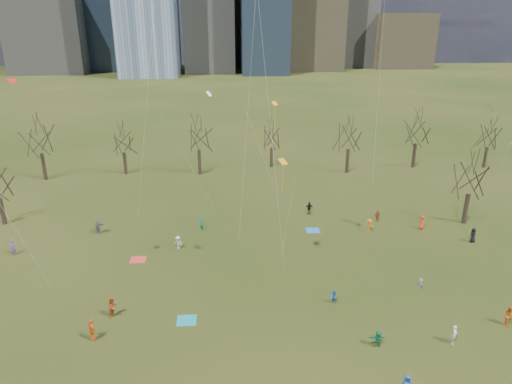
{
  "coord_description": "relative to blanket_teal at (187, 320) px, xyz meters",
  "views": [
    {
      "loc": [
        -3.29,
        -31.01,
        22.98
      ],
      "look_at": [
        0.0,
        12.0,
        7.0
      ],
      "focal_mm": 32.0,
      "sensor_mm": 36.0,
      "label": 1
    }
  ],
  "objects": [
    {
      "name": "ground",
      "position": [
        6.58,
        -0.85,
        -0.01
      ],
      "size": [
        500.0,
        500.0,
        0.0
      ],
      "primitive_type": "plane",
      "color": "black",
      "rests_on": "ground"
    },
    {
      "name": "kites_airborne",
      "position": [
        5.35,
        13.59,
        14.58
      ],
      "size": [
        52.26,
        32.17,
        32.0
      ],
      "color": "orange",
      "rests_on": "ground"
    },
    {
      "name": "person_12",
      "position": [
        26.68,
        15.86,
        0.84
      ],
      "size": [
        0.79,
        0.97,
        1.72
      ],
      "primitive_type": "imported",
      "rotation": [
        0.0,
        0.0,
        1.24
      ],
      "color": "#F13B1A",
      "rests_on": "ground"
    },
    {
      "name": "person_3",
      "position": [
        21.13,
        3.19,
        0.53
      ],
      "size": [
        0.64,
        0.81,
        1.09
      ],
      "primitive_type": "imported",
      "rotation": [
        0.0,
        0.0,
        1.96
      ],
      "color": "slate",
      "rests_on": "ground"
    },
    {
      "name": "person_11",
      "position": [
        -11.32,
        17.53,
        0.81
      ],
      "size": [
        1.33,
        1.51,
        1.66
      ],
      "primitive_type": "imported",
      "rotation": [
        0.0,
        0.0,
        0.91
      ],
      "color": "slate",
      "rests_on": "ground"
    },
    {
      "name": "person_6",
      "position": [
        30.92,
        12.06,
        0.82
      ],
      "size": [
        0.95,
        0.77,
        1.68
      ],
      "primitive_type": "imported",
      "rotation": [
        0.0,
        0.0,
        3.47
      ],
      "color": "black",
      "rests_on": "ground"
    },
    {
      "name": "blanket_navy",
      "position": [
        13.73,
        16.41,
        0.0
      ],
      "size": [
        1.6,
        1.5,
        0.03
      ],
      "primitive_type": "cube",
      "color": "#2768B6",
      "rests_on": "ground"
    },
    {
      "name": "person_4",
      "position": [
        -7.02,
        -1.97,
        0.91
      ],
      "size": [
        1.04,
        1.12,
        1.85
      ],
      "primitive_type": "imported",
      "rotation": [
        0.0,
        0.0,
        2.26
      ],
      "color": "orange",
      "rests_on": "ground"
    },
    {
      "name": "bare_tree_row",
      "position": [
        6.5,
        36.37,
        6.1
      ],
      "size": [
        113.04,
        29.8,
        9.5
      ],
      "color": "black",
      "rests_on": "ground"
    },
    {
      "name": "person_16",
      "position": [
        14.17,
        21.19,
        0.85
      ],
      "size": [
        1.02,
        0.43,
        1.73
      ],
      "primitive_type": "imported",
      "rotation": [
        0.0,
        0.0,
        3.13
      ],
      "color": "black",
      "rests_on": "ground"
    },
    {
      "name": "person_2",
      "position": [
        -6.09,
        1.04,
        0.9
      ],
      "size": [
        1.02,
        1.11,
        1.83
      ],
      "primitive_type": "imported",
      "rotation": [
        0.0,
        0.0,
        1.1
      ],
      "color": "#A64317",
      "rests_on": "ground"
    },
    {
      "name": "person_1",
      "position": [
        20.53,
        -4.4,
        0.77
      ],
      "size": [
        0.65,
        0.68,
        1.57
      ],
      "primitive_type": "imported",
      "rotation": [
        0.0,
        0.0,
        0.92
      ],
      "color": "silver",
      "rests_on": "ground"
    },
    {
      "name": "person_9",
      "position": [
        -1.74,
        12.9,
        0.73
      ],
      "size": [
        1.11,
        0.94,
        1.5
      ],
      "primitive_type": "imported",
      "rotation": [
        0.0,
        0.0,
        5.81
      ],
      "color": "beige",
      "rests_on": "ground"
    },
    {
      "name": "blanket_teal",
      "position": [
        0.0,
        0.0,
        0.0
      ],
      "size": [
        1.6,
        1.5,
        0.03
      ],
      "primitive_type": "cube",
      "color": "teal",
      "rests_on": "ground"
    },
    {
      "name": "person_10",
      "position": [
        22.15,
        18.48,
        0.69
      ],
      "size": [
        0.88,
        0.5,
        1.41
      ],
      "primitive_type": "imported",
      "rotation": [
        0.0,
        0.0,
        0.2
      ],
      "color": "#9D4116",
      "rests_on": "ground"
    },
    {
      "name": "person_5",
      "position": [
        14.6,
        -4.31,
        0.68
      ],
      "size": [
        1.3,
        0.44,
        1.39
      ],
      "primitive_type": "imported",
      "rotation": [
        0.0,
        0.0,
        3.16
      ],
      "color": "#1B7B50",
      "rests_on": "ground"
    },
    {
      "name": "person_15",
      "position": [
        20.22,
        15.59,
        0.79
      ],
      "size": [
        1.19,
        0.95,
        1.61
      ],
      "primitive_type": "imported",
      "rotation": [
        0.0,
        0.0,
        5.88
      ],
      "color": "orange",
      "rests_on": "ground"
    },
    {
      "name": "person_8",
      "position": [
        12.63,
        1.53,
        0.61
      ],
      "size": [
        0.72,
        0.76,
        1.24
      ],
      "primitive_type": "imported",
      "rotation": [
        0.0,
        0.0,
        5.27
      ],
      "color": "#2966B5",
      "rests_on": "ground"
    },
    {
      "name": "person_14",
      "position": [
        26.06,
        -2.53,
        0.84
      ],
      "size": [
        0.82,
        0.96,
        1.71
      ],
      "primitive_type": "imported",
      "rotation": [
        0.0,
        0.0,
        1.34
      ],
      "color": "orange",
      "rests_on": "ground"
    },
    {
      "name": "person_7",
      "position": [
        -18.97,
        12.83,
        0.87
      ],
      "size": [
        0.58,
        0.74,
        1.77
      ],
      "primitive_type": "imported",
      "rotation": [
        0.0,
        0.0,
        4.44
      ],
      "color": "#724891",
      "rests_on": "ground"
    },
    {
      "name": "person_13",
      "position": [
        0.67,
        17.48,
        0.82
      ],
      "size": [
        0.73,
        0.7,
        1.68
      ],
      "primitive_type": "imported",
      "rotation": [
        0.0,
        0.0,
        2.45
      ],
      "color": "#197353",
      "rests_on": "ground"
    },
    {
      "name": "blanket_crimson",
      "position": [
        -5.71,
        10.76,
        0.0
      ],
      "size": [
        1.6,
        1.5,
        0.03
      ],
      "primitive_type": "cube",
      "color": "red",
      "rests_on": "ground"
    }
  ]
}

